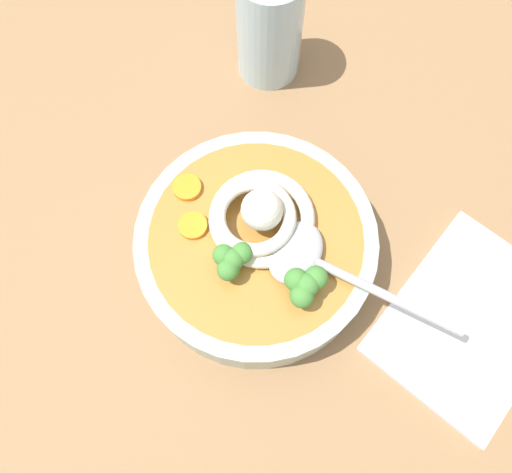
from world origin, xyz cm
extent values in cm
cube|color=#936D47|center=(0.00, 0.00, 1.27)|extent=(107.05, 107.05, 2.53)
cylinder|color=#9EB2A3|center=(3.57, -1.44, 5.26)|extent=(21.80, 21.80, 5.46)
cylinder|color=#B27A33|center=(3.57, -1.44, 5.48)|extent=(19.18, 19.18, 5.02)
torus|color=silver|center=(1.98, -1.70, 8.64)|extent=(9.44, 9.44, 1.30)
torus|color=silver|center=(2.59, -2.11, 9.68)|extent=(10.11, 10.11, 1.17)
sphere|color=silver|center=(1.98, -1.70, 10.33)|extent=(3.66, 3.66, 3.66)
ellipsoid|color=#B7B7BC|center=(3.53, 2.38, 8.79)|extent=(6.05, 4.46, 1.60)
cylinder|color=#B7B7BC|center=(3.45, 9.88, 8.79)|extent=(0.96, 15.01, 0.80)
cylinder|color=#7A9E60|center=(6.04, 4.56, 8.53)|extent=(1.01, 1.01, 1.09)
sphere|color=#478938|center=(6.04, 4.56, 10.07)|extent=(1.99, 1.99, 1.99)
sphere|color=#478938|center=(7.04, 4.56, 9.89)|extent=(1.99, 1.99, 1.99)
sphere|color=#478938|center=(5.14, 4.92, 9.98)|extent=(1.99, 1.99, 1.99)
sphere|color=#478938|center=(6.04, 3.57, 9.93)|extent=(1.99, 1.99, 1.99)
cylinder|color=#7A9E60|center=(6.92, -1.79, 8.50)|extent=(0.96, 0.96, 1.03)
sphere|color=#478938|center=(6.92, -1.79, 9.96)|extent=(1.88, 1.88, 1.88)
sphere|color=#478938|center=(7.86, -1.79, 9.79)|extent=(1.88, 1.88, 1.88)
sphere|color=#478938|center=(6.06, -1.45, 9.87)|extent=(1.88, 1.88, 1.88)
sphere|color=#478938|center=(6.92, -2.73, 9.82)|extent=(1.88, 1.88, 1.88)
cylinder|color=orange|center=(2.35, -9.21, 8.25)|extent=(2.61, 2.61, 0.52)
cylinder|color=orange|center=(5.35, -6.83, 8.24)|extent=(2.59, 2.59, 0.50)
cylinder|color=silver|center=(-17.72, -11.07, 8.57)|extent=(6.99, 6.99, 12.07)
cube|color=white|center=(-0.36, 19.26, 2.93)|extent=(20.25, 16.72, 0.80)
camera|label=1|loc=(17.20, 5.75, 48.10)|focal=34.11mm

